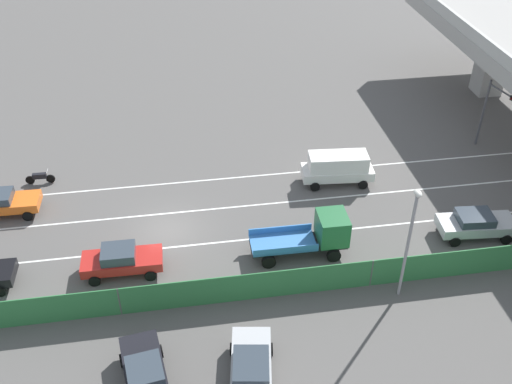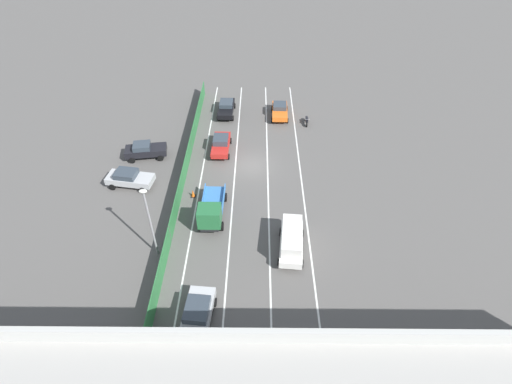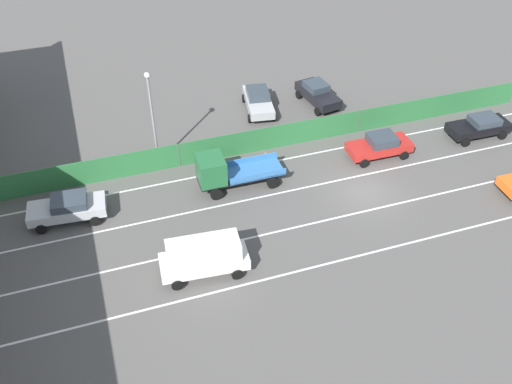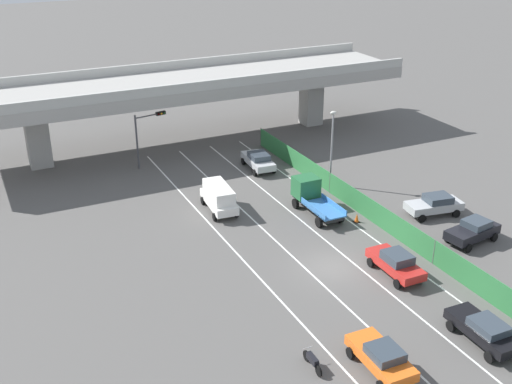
# 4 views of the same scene
# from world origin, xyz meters

# --- Properties ---
(ground_plane) EXTENTS (300.00, 300.00, 0.00)m
(ground_plane) POSITION_xyz_m (0.00, 0.00, 0.00)
(ground_plane) COLOR #565451
(lane_line_left_edge) EXTENTS (0.14, 44.03, 0.01)m
(lane_line_left_edge) POSITION_xyz_m (-5.00, 4.01, 0.00)
(lane_line_left_edge) COLOR silver
(lane_line_left_edge) RESTS_ON ground
(lane_line_mid_left) EXTENTS (0.14, 44.03, 0.01)m
(lane_line_mid_left) POSITION_xyz_m (-1.67, 4.01, 0.00)
(lane_line_mid_left) COLOR silver
(lane_line_mid_left) RESTS_ON ground
(lane_line_mid_right) EXTENTS (0.14, 44.03, 0.01)m
(lane_line_mid_right) POSITION_xyz_m (1.67, 4.01, 0.00)
(lane_line_mid_right) COLOR silver
(lane_line_mid_right) RESTS_ON ground
(lane_line_right_edge) EXTENTS (0.14, 44.03, 0.01)m
(lane_line_right_edge) POSITION_xyz_m (5.00, 4.01, 0.00)
(lane_line_right_edge) COLOR silver
(lane_line_right_edge) RESTS_ON ground
(elevated_overpass) EXTENTS (46.32, 9.97, 7.63)m
(elevated_overpass) POSITION_xyz_m (0.00, 28.03, 5.93)
(elevated_overpass) COLOR #A09E99
(elevated_overpass) RESTS_ON ground
(green_fence) EXTENTS (0.10, 40.13, 1.81)m
(green_fence) POSITION_xyz_m (6.54, 4.01, 0.90)
(green_fence) COLOR #2D753D
(green_fence) RESTS_ON ground
(car_sedan_silver) EXTENTS (2.37, 4.70, 1.60)m
(car_sedan_silver) POSITION_xyz_m (3.39, 18.21, 0.90)
(car_sedan_silver) COLOR #B7BABC
(car_sedan_silver) RESTS_ON ground
(car_sedan_red) EXTENTS (2.06, 4.46, 1.65)m
(car_sedan_red) POSITION_xyz_m (3.32, -2.65, 0.90)
(car_sedan_red) COLOR red
(car_sedan_red) RESTS_ON ground
(car_taxi_orange) EXTENTS (2.12, 4.30, 1.55)m
(car_taxi_orange) POSITION_xyz_m (-3.29, -10.10, 0.86)
(car_taxi_orange) COLOR orange
(car_taxi_orange) RESTS_ON ground
(car_sedan_black) EXTENTS (2.09, 4.55, 1.53)m
(car_sedan_black) POSITION_xyz_m (3.27, -10.69, 0.86)
(car_sedan_black) COLOR black
(car_sedan_black) RESTS_ON ground
(car_van_white) EXTENTS (2.33, 4.91, 2.18)m
(car_van_white) POSITION_xyz_m (-3.41, 11.53, 1.24)
(car_van_white) COLOR silver
(car_van_white) RESTS_ON ground
(flatbed_truck_blue) EXTENTS (2.24, 5.56, 2.51)m
(flatbed_truck_blue) POSITION_xyz_m (3.34, 8.40, 1.28)
(flatbed_truck_blue) COLOR black
(flatbed_truck_blue) RESTS_ON ground
(motorcycle) EXTENTS (0.60, 1.95, 0.93)m
(motorcycle) POSITION_xyz_m (-6.45, -8.39, 0.46)
(motorcycle) COLOR black
(motorcycle) RESTS_ON ground
(parked_sedan_dark) EXTENTS (4.48, 2.50, 1.67)m
(parked_sedan_dark) POSITION_xyz_m (11.22, -1.40, 0.92)
(parked_sedan_dark) COLOR black
(parked_sedan_dark) RESTS_ON ground
(parked_wagon_silver) EXTENTS (4.69, 2.60, 1.65)m
(parked_wagon_silver) POSITION_xyz_m (11.71, 3.34, 0.91)
(parked_wagon_silver) COLOR #B2B5B7
(parked_wagon_silver) RESTS_ON ground
(traffic_light) EXTENTS (3.20, 0.88, 5.21)m
(traffic_light) POSITION_xyz_m (-5.57, 23.45, 3.70)
(traffic_light) COLOR #47474C
(traffic_light) RESTS_ON ground
(street_lamp) EXTENTS (0.60, 0.36, 6.79)m
(street_lamp) POSITION_xyz_m (7.40, 12.01, 4.15)
(street_lamp) COLOR gray
(street_lamp) RESTS_ON ground
(traffic_cone) EXTENTS (0.47, 0.47, 0.74)m
(traffic_cone) POSITION_xyz_m (5.43, 4.94, 0.35)
(traffic_cone) COLOR orange
(traffic_cone) RESTS_ON ground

